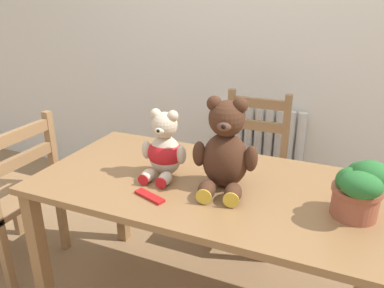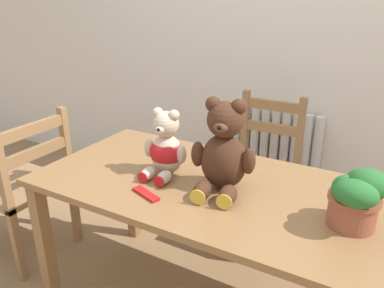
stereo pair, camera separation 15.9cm
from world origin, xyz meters
The scene contains 9 objects.
wall_back centered at (0.00, 1.55, 1.30)m, with size 8.00×0.04×2.60m, color silver.
radiator centered at (-0.04, 1.48, 0.34)m, with size 0.65×0.10×0.75m.
dining_table centered at (0.00, 0.39, 0.62)m, with size 1.50×0.77×0.71m.
wooden_chair_behind centered at (0.01, 1.10, 0.45)m, with size 0.39×0.41×0.92m.
wooden_chair_side centered at (-1.12, 0.29, 0.45)m, with size 0.43×0.45×0.89m.
teddy_bear_left centered at (-0.21, 0.38, 0.83)m, with size 0.21×0.22×0.30m.
teddy_bear_right centered at (0.08, 0.37, 0.88)m, with size 0.27×0.29×0.39m.
potted_plant centered at (0.59, 0.34, 0.83)m, with size 0.19×0.21×0.22m.
chocolate_bar centered at (-0.17, 0.17, 0.72)m, with size 0.14×0.04×0.01m, color red.
Camera 2 is at (0.65, -0.90, 1.46)m, focal length 35.00 mm.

